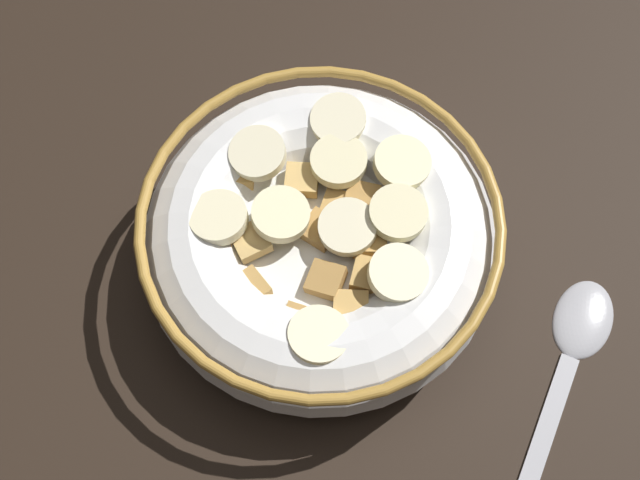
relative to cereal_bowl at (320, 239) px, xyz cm
name	(u,v)px	position (x,y,z in cm)	size (l,w,h in cm)	color
ground_plane	(320,268)	(-0.03, 0.01, -4.08)	(134.17, 134.17, 2.00)	black
cereal_bowl	(320,239)	(0.00, 0.00, 0.00)	(18.98, 18.98, 6.09)	white
spoon	(572,356)	(3.63, -14.15, -2.74)	(17.46, 5.95, 0.80)	#A5A5AD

